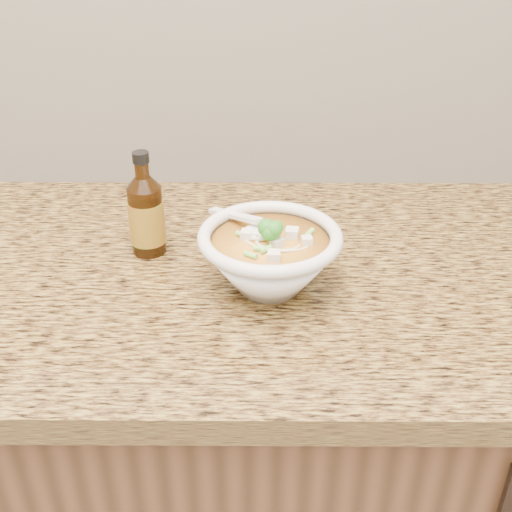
{
  "coord_description": "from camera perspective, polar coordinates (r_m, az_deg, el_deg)",
  "views": [
    {
      "loc": [
        0.19,
        0.81,
        1.43
      ],
      "look_at": [
        0.18,
        1.61,
        0.95
      ],
      "focal_mm": 45.0,
      "sensor_mm": 36.0,
      "label": 1
    }
  ],
  "objects": [
    {
      "name": "cabinet",
      "position": [
        1.33,
        -8.25,
        -18.05
      ],
      "size": [
        4.0,
        0.65,
        0.86
      ],
      "primitive_type": "cube",
      "color": "#331E0F",
      "rests_on": "ground"
    },
    {
      "name": "counter_slab",
      "position": [
        1.04,
        -10.09,
        -1.51
      ],
      "size": [
        4.0,
        0.68,
        0.04
      ],
      "primitive_type": "cube",
      "color": "olive",
      "rests_on": "cabinet"
    },
    {
      "name": "hot_sauce_bottle",
      "position": [
        1.03,
        -9.72,
        3.55
      ],
      "size": [
        0.07,
        0.07,
        0.17
      ],
      "rotation": [
        0.0,
        0.0,
        0.19
      ],
      "color": "#3A1E07",
      "rests_on": "counter_slab"
    },
    {
      "name": "soup_bowl",
      "position": [
        0.93,
        1.24,
        -0.26
      ],
      "size": [
        0.21,
        0.21,
        0.12
      ],
      "rotation": [
        0.0,
        0.0,
        0.12
      ],
      "color": "silver",
      "rests_on": "counter_slab"
    }
  ]
}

